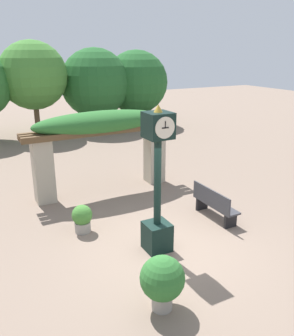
{
  "coord_description": "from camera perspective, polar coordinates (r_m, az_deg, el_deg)",
  "views": [
    {
      "loc": [
        -3.88,
        -6.29,
        4.5
      ],
      "look_at": [
        -0.24,
        0.62,
        1.88
      ],
      "focal_mm": 38.0,
      "sensor_mm": 36.0,
      "label": 1
    }
  ],
  "objects": [
    {
      "name": "ground_plane",
      "position": [
        8.65,
        3.41,
        -12.83
      ],
      "size": [
        60.0,
        60.0,
        0.0
      ],
      "primitive_type": "plane",
      "color": "#7F6B5B"
    },
    {
      "name": "pedestal_clock",
      "position": [
        7.94,
        1.69,
        -3.2
      ],
      "size": [
        0.57,
        0.6,
        3.42
      ],
      "color": "black",
      "rests_on": "ground"
    },
    {
      "name": "pergola",
      "position": [
        11.44,
        -7.28,
        5.62
      ],
      "size": [
        5.02,
        1.18,
        2.67
      ],
      "color": "#A89E89",
      "rests_on": "ground"
    },
    {
      "name": "potted_plant_near_left",
      "position": [
        9.33,
        -10.35,
        -7.87
      ],
      "size": [
        0.53,
        0.53,
        0.74
      ],
      "color": "gray",
      "rests_on": "ground"
    },
    {
      "name": "potted_plant_near_right",
      "position": [
        6.62,
        2.47,
        -17.52
      ],
      "size": [
        0.82,
        0.82,
        1.05
      ],
      "color": "gray",
      "rests_on": "ground"
    },
    {
      "name": "park_bench",
      "position": [
        10.03,
        10.71,
        -5.69
      ],
      "size": [
        0.42,
        1.58,
        0.89
      ],
      "rotation": [
        0.0,
        0.0,
        1.57
      ],
      "color": "#38383D",
      "rests_on": "ground"
    },
    {
      "name": "tree_line",
      "position": [
        20.35,
        -14.42,
        13.23
      ],
      "size": [
        15.06,
        3.97,
        4.98
      ],
      "color": "brown",
      "rests_on": "ground"
    }
  ]
}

